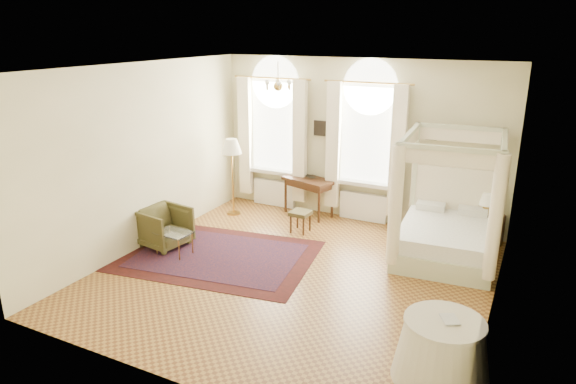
% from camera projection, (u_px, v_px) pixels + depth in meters
% --- Properties ---
extents(ground, '(6.00, 6.00, 0.00)m').
position_uv_depth(ground, '(294.00, 275.00, 8.38)').
color(ground, olive).
rests_on(ground, ground).
extents(room_walls, '(6.00, 6.00, 6.00)m').
position_uv_depth(room_walls, '(294.00, 157.00, 7.78)').
color(room_walls, '#F4E8BA').
rests_on(room_walls, ground).
extents(window_left, '(1.62, 0.27, 3.29)m').
position_uv_depth(window_left, '(273.00, 141.00, 11.19)').
color(window_left, white).
rests_on(window_left, room_walls).
extents(window_right, '(1.62, 0.27, 3.29)m').
position_uv_depth(window_right, '(366.00, 151.00, 10.29)').
color(window_right, white).
rests_on(window_right, room_walls).
extents(chandelier, '(0.51, 0.45, 0.50)m').
position_uv_depth(chandelier, '(278.00, 85.00, 8.90)').
color(chandelier, '#AC8139').
rests_on(chandelier, room_walls).
extents(wall_pictures, '(2.54, 0.03, 0.39)m').
position_uv_depth(wall_pictures, '(363.00, 130.00, 10.30)').
color(wall_pictures, black).
rests_on(wall_pictures, room_walls).
extents(canopy_bed, '(1.80, 2.15, 2.19)m').
position_uv_depth(canopy_bed, '(446.00, 232.00, 8.85)').
color(canopy_bed, beige).
rests_on(canopy_bed, ground).
extents(nightstand, '(0.54, 0.51, 0.60)m').
position_uv_depth(nightstand, '(488.00, 230.00, 9.45)').
color(nightstand, '#3A230F').
rests_on(nightstand, ground).
extents(nightstand_lamp, '(0.27, 0.27, 0.40)m').
position_uv_depth(nightstand_lamp, '(487.00, 201.00, 9.29)').
color(nightstand_lamp, '#AC8139').
rests_on(nightstand_lamp, nightstand).
extents(writing_desk, '(1.19, 0.85, 0.81)m').
position_uv_depth(writing_desk, '(309.00, 184.00, 10.88)').
color(writing_desk, '#3A230F').
rests_on(writing_desk, ground).
extents(laptop, '(0.39, 0.33, 0.03)m').
position_uv_depth(laptop, '(311.00, 176.00, 10.97)').
color(laptop, black).
rests_on(laptop, writing_desk).
extents(stool, '(0.39, 0.39, 0.43)m').
position_uv_depth(stool, '(300.00, 215.00, 10.05)').
color(stool, '#4B3F20').
rests_on(stool, ground).
extents(armchair, '(0.92, 0.90, 0.74)m').
position_uv_depth(armchair, '(165.00, 227.00, 9.39)').
color(armchair, '#433D1D').
rests_on(armchair, ground).
extents(coffee_table, '(0.64, 0.47, 0.42)m').
position_uv_depth(coffee_table, '(174.00, 234.00, 9.05)').
color(coffee_table, white).
rests_on(coffee_table, ground).
extents(floor_lamp, '(0.42, 0.42, 1.65)m').
position_uv_depth(floor_lamp, '(232.00, 150.00, 10.72)').
color(floor_lamp, '#AC8139').
rests_on(floor_lamp, ground).
extents(oriental_rug, '(3.64, 2.85, 0.01)m').
position_uv_depth(oriental_rug, '(218.00, 256.00, 9.07)').
color(oriental_rug, '#42110F').
rests_on(oriental_rug, ground).
extents(side_table, '(1.11, 1.11, 0.75)m').
position_uv_depth(side_table, '(442.00, 350.00, 5.80)').
color(side_table, beige).
rests_on(side_table, ground).
extents(book, '(0.27, 0.29, 0.02)m').
position_uv_depth(book, '(442.00, 320.00, 5.68)').
color(book, black).
rests_on(book, side_table).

